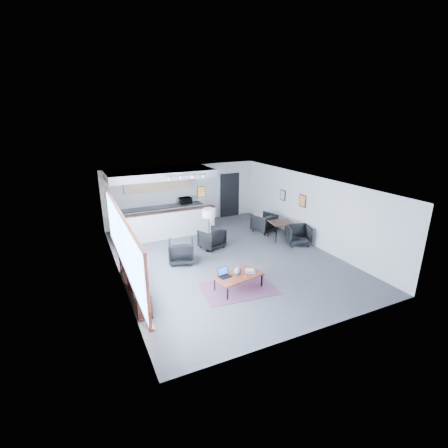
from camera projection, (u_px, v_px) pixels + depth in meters
name	position (u px, v px, depth m)	size (l,w,h in m)	color
room	(226.00, 222.00, 10.79)	(7.02, 9.02, 2.62)	#4B4B4E
window	(123.00, 243.00, 8.57)	(0.10, 5.95, 1.66)	#8CBFFF
console	(134.00, 282.00, 8.86)	(0.35, 3.00, 0.80)	black
kitchenette	(161.00, 199.00, 13.46)	(4.20, 1.96, 2.60)	white
doorway	(229.00, 194.00, 15.59)	(1.10, 0.12, 2.15)	black
track_light	(186.00, 176.00, 12.05)	(1.60, 0.07, 0.15)	silver
wall_art_lower	(303.00, 201.00, 12.47)	(0.03, 0.38, 0.48)	black
wall_art_upper	(283.00, 195.00, 13.60)	(0.03, 0.34, 0.44)	black
kilim_rug	(238.00, 288.00, 9.19)	(2.16, 1.59, 0.01)	#592E45
coffee_table	(239.00, 276.00, 9.07)	(1.42, 0.94, 0.43)	maroon
laptop	(224.00, 274.00, 8.97)	(0.37, 0.33, 0.23)	black
ceramic_pot	(238.00, 271.00, 9.03)	(0.22, 0.22, 0.22)	gray
book_stack	(250.00, 271.00, 9.20)	(0.33, 0.31, 0.08)	silver
coaster	(245.00, 277.00, 8.95)	(0.11, 0.11, 0.01)	#E5590C
armchair_left	(181.00, 251.00, 10.73)	(0.81, 0.76, 0.83)	black
armchair_right	(212.00, 238.00, 11.92)	(0.77, 0.72, 0.80)	black
floor_lamp	(209.00, 215.00, 11.34)	(0.55, 0.55, 1.58)	black
dining_table	(281.00, 224.00, 12.70)	(0.96, 0.96, 0.71)	black
dining_chair_near	(298.00, 236.00, 12.24)	(0.68, 0.64, 0.70)	black
dining_chair_far	(264.00, 223.00, 13.62)	(0.71, 0.66, 0.73)	black
microwave	(185.00, 200.00, 14.41)	(0.52, 0.29, 0.35)	black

